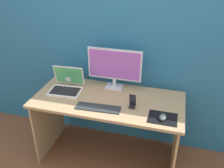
{
  "coord_description": "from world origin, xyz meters",
  "views": [
    {
      "loc": [
        0.57,
        -1.93,
        2.02
      ],
      "look_at": [
        0.05,
        -0.02,
        0.94
      ],
      "focal_mm": 38.84,
      "sensor_mm": 36.0,
      "label": 1
    }
  ],
  "objects_px": {
    "monitor": "(115,67)",
    "fishbowl": "(71,75)",
    "laptop": "(67,86)",
    "mouse": "(163,117)",
    "keyboard_external": "(98,108)",
    "phone_in_dock": "(132,103)"
  },
  "relations": [
    {
      "from": "laptop",
      "to": "mouse",
      "type": "relative_size",
      "value": 3.39
    },
    {
      "from": "monitor",
      "to": "mouse",
      "type": "xyz_separation_m",
      "value": [
        0.54,
        -0.43,
        -0.22
      ]
    },
    {
      "from": "monitor",
      "to": "fishbowl",
      "type": "bearing_deg",
      "value": -178.32
    },
    {
      "from": "laptop",
      "to": "phone_in_dock",
      "type": "xyz_separation_m",
      "value": [
        0.72,
        -0.13,
        0.0
      ]
    },
    {
      "from": "mouse",
      "to": "phone_in_dock",
      "type": "height_order",
      "value": "phone_in_dock"
    },
    {
      "from": "mouse",
      "to": "phone_in_dock",
      "type": "bearing_deg",
      "value": 162.2
    },
    {
      "from": "mouse",
      "to": "phone_in_dock",
      "type": "xyz_separation_m",
      "value": [
        -0.29,
        0.11,
        0.03
      ]
    },
    {
      "from": "monitor",
      "to": "keyboard_external",
      "type": "xyz_separation_m",
      "value": [
        -0.05,
        -0.43,
        -0.23
      ]
    },
    {
      "from": "monitor",
      "to": "mouse",
      "type": "distance_m",
      "value": 0.73
    },
    {
      "from": "keyboard_external",
      "to": "mouse",
      "type": "bearing_deg",
      "value": -3.93
    },
    {
      "from": "monitor",
      "to": "phone_in_dock",
      "type": "relative_size",
      "value": 4.08
    },
    {
      "from": "monitor",
      "to": "fishbowl",
      "type": "xyz_separation_m",
      "value": [
        -0.49,
        -0.01,
        -0.15
      ]
    },
    {
      "from": "monitor",
      "to": "fishbowl",
      "type": "relative_size",
      "value": 3.07
    },
    {
      "from": "keyboard_external",
      "to": "phone_in_dock",
      "type": "distance_m",
      "value": 0.32
    },
    {
      "from": "fishbowl",
      "to": "monitor",
      "type": "bearing_deg",
      "value": 1.68
    },
    {
      "from": "monitor",
      "to": "keyboard_external",
      "type": "distance_m",
      "value": 0.49
    },
    {
      "from": "monitor",
      "to": "mouse",
      "type": "bearing_deg",
      "value": -38.59
    },
    {
      "from": "monitor",
      "to": "phone_in_dock",
      "type": "bearing_deg",
      "value": -51.94
    },
    {
      "from": "monitor",
      "to": "mouse",
      "type": "relative_size",
      "value": 5.61
    },
    {
      "from": "laptop",
      "to": "fishbowl",
      "type": "xyz_separation_m",
      "value": [
        -0.03,
        0.18,
        0.04
      ]
    },
    {
      "from": "phone_in_dock",
      "to": "fishbowl",
      "type": "bearing_deg",
      "value": 157.51
    },
    {
      "from": "laptop",
      "to": "keyboard_external",
      "type": "xyz_separation_m",
      "value": [
        0.42,
        -0.24,
        -0.04
      ]
    }
  ]
}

